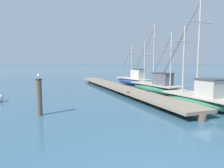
{
  "coord_description": "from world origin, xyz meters",
  "views": [
    {
      "loc": [
        -2.06,
        -2.56,
        2.63
      ],
      "look_at": [
        2.02,
        7.79,
        1.4
      ],
      "focal_mm": 32.31,
      "sensor_mm": 36.0,
      "label": 1
    }
  ],
  "objects_px": {
    "fishing_boat_1": "(134,80)",
    "fishing_boat_0": "(156,86)",
    "mooring_piling": "(39,96)",
    "perched_seagull": "(38,76)",
    "fishing_boat_2": "(201,98)",
    "mooring_buoy": "(0,98)"
  },
  "relations": [
    {
      "from": "fishing_boat_1",
      "to": "fishing_boat_0",
      "type": "bearing_deg",
      "value": -100.09
    },
    {
      "from": "fishing_boat_2",
      "to": "mooring_piling",
      "type": "relative_size",
      "value": 3.54
    },
    {
      "from": "fishing_boat_1",
      "to": "mooring_piling",
      "type": "height_order",
      "value": "fishing_boat_1"
    },
    {
      "from": "fishing_boat_2",
      "to": "perched_seagull",
      "type": "xyz_separation_m",
      "value": [
        -8.81,
        1.54,
        1.41
      ]
    },
    {
      "from": "fishing_boat_0",
      "to": "fishing_boat_2",
      "type": "xyz_separation_m",
      "value": [
        -0.57,
        -5.46,
        -0.02
      ]
    },
    {
      "from": "fishing_boat_0",
      "to": "fishing_boat_1",
      "type": "xyz_separation_m",
      "value": [
        1.09,
        6.15,
        -0.0
      ]
    },
    {
      "from": "mooring_piling",
      "to": "mooring_buoy",
      "type": "xyz_separation_m",
      "value": [
        -2.35,
        4.48,
        -0.68
      ]
    },
    {
      "from": "fishing_boat_0",
      "to": "mooring_buoy",
      "type": "bearing_deg",
      "value": 177.27
    },
    {
      "from": "fishing_boat_2",
      "to": "perched_seagull",
      "type": "relative_size",
      "value": 16.87
    },
    {
      "from": "mooring_piling",
      "to": "perched_seagull",
      "type": "height_order",
      "value": "perched_seagull"
    },
    {
      "from": "fishing_boat_0",
      "to": "perched_seagull",
      "type": "xyz_separation_m",
      "value": [
        -9.39,
        -3.91,
        1.39
      ]
    },
    {
      "from": "fishing_boat_0",
      "to": "fishing_boat_2",
      "type": "bearing_deg",
      "value": -96.01
    },
    {
      "from": "fishing_boat_2",
      "to": "mooring_buoy",
      "type": "height_order",
      "value": "fishing_boat_2"
    },
    {
      "from": "fishing_boat_0",
      "to": "mooring_buoy",
      "type": "distance_m",
      "value": 11.76
    },
    {
      "from": "mooring_piling",
      "to": "perched_seagull",
      "type": "distance_m",
      "value": 1.02
    },
    {
      "from": "fishing_boat_2",
      "to": "mooring_piling",
      "type": "distance_m",
      "value": 8.96
    },
    {
      "from": "mooring_piling",
      "to": "perched_seagull",
      "type": "bearing_deg",
      "value": 96.14
    },
    {
      "from": "fishing_boat_0",
      "to": "perched_seagull",
      "type": "distance_m",
      "value": 10.27
    },
    {
      "from": "fishing_boat_0",
      "to": "fishing_boat_2",
      "type": "distance_m",
      "value": 5.49
    },
    {
      "from": "fishing_boat_1",
      "to": "mooring_buoy",
      "type": "relative_size",
      "value": 10.02
    },
    {
      "from": "mooring_piling",
      "to": "fishing_boat_2",
      "type": "bearing_deg",
      "value": -9.89
    },
    {
      "from": "fishing_boat_0",
      "to": "mooring_buoy",
      "type": "xyz_separation_m",
      "value": [
        -11.74,
        0.56,
        -0.31
      ]
    }
  ]
}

